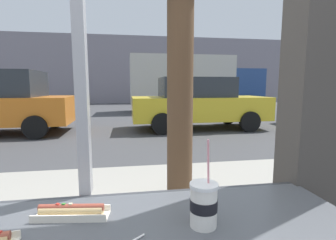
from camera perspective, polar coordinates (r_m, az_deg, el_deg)
The scene contains 7 objects.
ground_plane at distance 9.19m, azimuth -10.42°, elevation -1.32°, with size 60.00×60.00×0.00m, color #424244.
sidewalk_strip at distance 3.01m, azimuth -12.67°, elevation -19.43°, with size 16.00×2.80×0.10m, color #9E998E.
building_facade_far at distance 21.80m, azimuth -10.01°, elevation 10.98°, with size 28.00×1.20×5.45m, color gray.
soda_cup_right at distance 0.93m, azimuth 8.02°, elevation -18.19°, with size 0.10×0.10×0.31m.
hotdog_tray_near at distance 1.06m, azimuth -20.85°, elevation -18.60°, with size 0.28×0.12×0.05m.
parked_car_yellow at distance 8.46m, azimuth 6.82°, elevation 3.85°, with size 4.41×1.93×1.69m.
box_truck at distance 14.34m, azimuth 5.66°, elevation 8.53°, with size 7.26×2.44×3.02m.
Camera 1 is at (0.19, -1.08, 1.41)m, focal length 27.12 mm.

